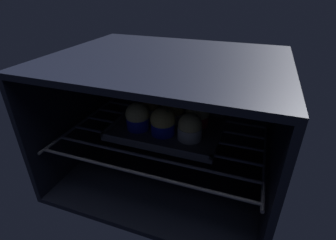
% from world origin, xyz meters
% --- Properties ---
extents(oven_cavity, '(0.59, 0.47, 0.37)m').
position_xyz_m(oven_cavity, '(0.00, 0.26, 0.17)').
color(oven_cavity, black).
rests_on(oven_cavity, ground).
extents(oven_rack, '(0.55, 0.42, 0.01)m').
position_xyz_m(oven_rack, '(0.00, 0.22, 0.14)').
color(oven_rack, '#444756').
rests_on(oven_rack, oven_cavity).
extents(baking_tray, '(0.30, 0.23, 0.02)m').
position_xyz_m(baking_tray, '(0.00, 0.23, 0.15)').
color(baking_tray, '#4C4C51').
rests_on(baking_tray, oven_rack).
extents(muffin_row0_col0, '(0.07, 0.07, 0.08)m').
position_xyz_m(muffin_row0_col0, '(-0.08, 0.19, 0.19)').
color(muffin_row0_col0, '#1928B7').
rests_on(muffin_row0_col0, baking_tray).
extents(muffin_row0_col1, '(0.07, 0.07, 0.08)m').
position_xyz_m(muffin_row0_col1, '(0.00, 0.19, 0.19)').
color(muffin_row0_col1, '#1928B7').
rests_on(muffin_row0_col1, baking_tray).
extents(muffin_row0_col2, '(0.06, 0.06, 0.07)m').
position_xyz_m(muffin_row0_col2, '(0.08, 0.19, 0.18)').
color(muffin_row0_col2, silver).
rests_on(muffin_row0_col2, baking_tray).
extents(muffin_row1_col0, '(0.07, 0.07, 0.08)m').
position_xyz_m(muffin_row1_col0, '(-0.07, 0.26, 0.19)').
color(muffin_row1_col0, silver).
rests_on(muffin_row1_col0, baking_tray).
extents(muffin_row1_col1, '(0.07, 0.07, 0.08)m').
position_xyz_m(muffin_row1_col1, '(0.00, 0.27, 0.19)').
color(muffin_row1_col1, silver).
rests_on(muffin_row1_col1, baking_tray).
extents(muffin_row1_col2, '(0.07, 0.07, 0.07)m').
position_xyz_m(muffin_row1_col2, '(0.08, 0.27, 0.19)').
color(muffin_row1_col2, red).
rests_on(muffin_row1_col2, baking_tray).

